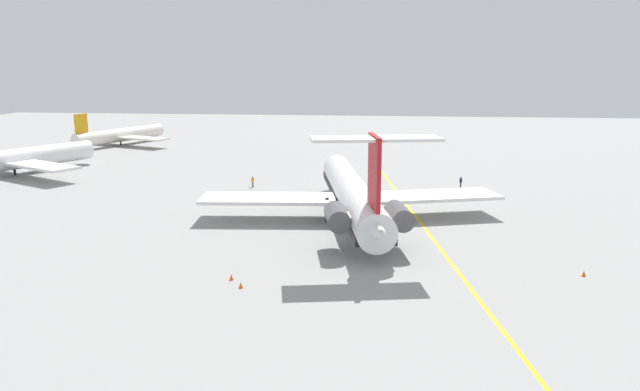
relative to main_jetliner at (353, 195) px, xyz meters
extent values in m
plane|color=gray|center=(3.93, -8.01, -3.40)|extent=(296.77, 296.77, 0.00)
cylinder|color=white|center=(1.18, 0.23, -0.05)|extent=(37.70, 11.00, 4.01)
cone|color=white|center=(19.65, 3.75, -0.05)|extent=(4.83, 4.57, 3.85)
cone|color=white|center=(-17.29, -3.30, 0.31)|extent=(6.39, 4.45, 3.41)
cube|color=black|center=(1.18, 0.23, -0.96)|extent=(36.90, 10.92, 0.88)
cube|color=white|center=(0.06, 10.56, -0.76)|extent=(7.65, 17.19, 0.40)
cube|color=white|center=(3.95, -9.80, -0.76)|extent=(10.84, 17.82, 0.40)
cylinder|color=#515156|center=(-12.15, 0.96, 0.25)|extent=(5.36, 3.23, 2.33)
cube|color=white|center=(-12.02, 0.28, 0.25)|extent=(3.20, 1.82, 0.48)
cylinder|color=#515156|center=(-10.94, -5.38, 0.25)|extent=(5.36, 3.23, 2.33)
cube|color=white|center=(-11.07, -4.69, 0.25)|extent=(3.20, 1.82, 0.48)
cube|color=#B2191E|center=(-14.83, -2.83, 5.51)|extent=(5.41, 1.41, 7.11)
cube|color=white|center=(-15.85, 0.25, 8.77)|extent=(4.79, 6.45, 0.28)
cube|color=white|center=(-14.64, -6.07, 8.77)|extent=(4.79, 6.45, 0.28)
cylinder|color=black|center=(12.47, 2.38, -1.88)|extent=(0.44, 0.44, 3.04)
cylinder|color=black|center=(-0.65, 3.14, -1.88)|extent=(0.44, 0.44, 3.04)
cylinder|color=black|center=(0.55, -3.16, -1.88)|extent=(0.44, 0.44, 3.04)
cylinder|color=white|center=(25.19, 60.43, -0.63)|extent=(28.19, 17.00, 3.58)
cone|color=white|center=(38.45, 53.52, -0.63)|extent=(4.17, 4.37, 3.40)
cube|color=white|center=(21.20, 52.79, -0.99)|extent=(10.93, 14.52, 0.43)
cylinder|color=black|center=(25.19, 60.43, -2.19)|extent=(0.43, 0.43, 2.41)
cylinder|color=silver|center=(64.74, 58.85, -1.00)|extent=(25.22, 12.64, 3.10)
cone|color=silver|center=(76.77, 53.97, -1.00)|extent=(3.46, 3.69, 2.95)
cube|color=silver|center=(67.55, 65.78, -1.31)|extent=(8.64, 12.68, 0.37)
cube|color=silver|center=(61.93, 51.92, -1.31)|extent=(8.64, 12.68, 0.37)
cube|color=orange|center=(54.54, 62.99, 2.67)|extent=(3.25, 1.56, 4.23)
cylinder|color=black|center=(64.74, 58.85, -2.35)|extent=(0.37, 0.37, 2.09)
cylinder|color=black|center=(22.32, -15.42, -2.97)|extent=(0.11, 0.11, 0.85)
cylinder|color=black|center=(22.23, -15.54, -2.97)|extent=(0.11, 0.11, 0.85)
cylinder|color=#191E4C|center=(22.28, -15.48, -2.20)|extent=(0.29, 0.29, 0.68)
sphere|color=brown|center=(22.28, -15.48, -1.73)|extent=(0.27, 0.27, 0.27)
cylinder|color=#191E4C|center=(22.40, -15.33, -2.17)|extent=(0.08, 0.08, 0.58)
cylinder|color=#191E4C|center=(22.16, -15.63, -2.17)|extent=(0.08, 0.08, 0.58)
cylinder|color=black|center=(19.51, 16.87, -2.98)|extent=(0.10, 0.10, 0.84)
cylinder|color=black|center=(19.53, 17.01, -2.98)|extent=(0.10, 0.10, 0.84)
cylinder|color=orange|center=(19.52, 16.94, -2.23)|extent=(0.28, 0.28, 0.66)
sphere|color=#DBB28E|center=(19.52, 16.94, -1.77)|extent=(0.26, 0.26, 0.26)
cylinder|color=orange|center=(19.49, 16.76, -2.20)|extent=(0.08, 0.08, 0.56)
cylinder|color=orange|center=(19.55, 17.12, -2.20)|extent=(0.08, 0.08, 0.56)
cone|color=#EA590F|center=(-23.84, 8.35, -3.12)|extent=(0.40, 0.40, 0.55)
cone|color=#EA590F|center=(-21.96, 9.68, -3.12)|extent=(0.40, 0.40, 0.55)
cone|color=#EA590F|center=(-17.39, -22.25, -3.12)|extent=(0.40, 0.40, 0.55)
cube|color=gold|center=(1.18, -8.13, -3.39)|extent=(95.13, 14.43, 0.01)
camera|label=1|loc=(-73.02, -4.11, 15.85)|focal=34.35mm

